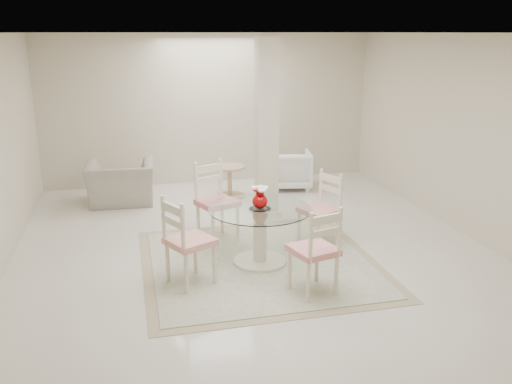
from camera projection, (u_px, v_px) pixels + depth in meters
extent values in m
plane|color=silver|center=(254.00, 251.00, 6.98)|extent=(7.00, 7.00, 0.00)
cube|color=beige|center=(210.00, 110.00, 9.86)|extent=(6.00, 0.02, 2.70)
cube|color=beige|center=(385.00, 262.00, 3.33)|extent=(6.00, 0.02, 2.70)
cube|color=beige|center=(471.00, 137.00, 7.27)|extent=(0.02, 7.00, 2.70)
cube|color=white|center=(254.00, 33.00, 6.21)|extent=(6.00, 7.00, 0.02)
cube|color=beige|center=(267.00, 129.00, 7.92)|extent=(0.30, 0.30, 2.70)
cube|color=tan|center=(260.00, 263.00, 6.60)|extent=(2.81, 2.81, 0.01)
cube|color=beige|center=(260.00, 262.00, 6.60)|extent=(2.57, 2.57, 0.01)
cylinder|color=beige|center=(260.00, 261.00, 6.59)|extent=(0.64, 0.64, 0.05)
cylinder|color=beige|center=(260.00, 235.00, 6.50)|extent=(0.16, 0.16, 0.66)
cylinder|color=beige|center=(260.00, 210.00, 6.41)|extent=(0.26, 0.26, 0.03)
cylinder|color=white|center=(260.00, 209.00, 6.40)|extent=(1.22, 1.22, 0.01)
ellipsoid|color=#A60507|center=(260.00, 201.00, 6.37)|extent=(0.18, 0.18, 0.17)
cylinder|color=#A60507|center=(260.00, 193.00, 6.34)|extent=(0.10, 0.10, 0.05)
cylinder|color=#A60507|center=(260.00, 190.00, 6.33)|extent=(0.16, 0.16, 0.02)
ellipsoid|color=white|center=(260.00, 188.00, 6.33)|extent=(0.11, 0.11, 0.05)
ellipsoid|color=white|center=(264.00, 188.00, 6.36)|extent=(0.11, 0.11, 0.05)
ellipsoid|color=white|center=(255.00, 188.00, 6.35)|extent=(0.11, 0.11, 0.05)
ellipsoid|color=white|center=(262.00, 191.00, 6.28)|extent=(0.11, 0.11, 0.05)
cylinder|color=#F2E2C7|center=(299.00, 229.00, 7.10)|extent=(0.04, 0.04, 0.45)
cylinder|color=#F2E2C7|center=(318.00, 237.00, 6.83)|extent=(0.04, 0.04, 0.45)
cylinder|color=#F2E2C7|center=(319.00, 223.00, 7.31)|extent=(0.04, 0.04, 0.45)
cylinder|color=#F2E2C7|center=(338.00, 231.00, 7.04)|extent=(0.04, 0.04, 0.45)
cube|color=red|center=(319.00, 211.00, 7.00)|extent=(0.57, 0.57, 0.07)
cube|color=#F2E2C7|center=(331.00, 184.00, 7.02)|extent=(0.20, 0.38, 0.53)
cylinder|color=#F5EACA|center=(213.00, 230.00, 7.01)|extent=(0.05, 0.05, 0.49)
cylinder|color=#F5EACA|center=(238.00, 224.00, 7.23)|extent=(0.05, 0.05, 0.49)
cylinder|color=#F5EACA|center=(198.00, 222.00, 7.31)|extent=(0.05, 0.05, 0.49)
cylinder|color=#F5EACA|center=(222.00, 217.00, 7.52)|extent=(0.05, 0.05, 0.49)
cube|color=red|center=(217.00, 203.00, 7.19)|extent=(0.61, 0.61, 0.07)
cube|color=#F5EACA|center=(208.00, 174.00, 7.25)|extent=(0.41, 0.21, 0.58)
cylinder|color=beige|center=(215.00, 265.00, 5.98)|extent=(0.05, 0.05, 0.47)
cylinder|color=beige|center=(195.00, 255.00, 6.25)|extent=(0.05, 0.05, 0.47)
cylinder|color=beige|center=(186.00, 274.00, 5.74)|extent=(0.05, 0.05, 0.47)
cylinder|color=beige|center=(168.00, 264.00, 6.01)|extent=(0.05, 0.05, 0.47)
cube|color=red|center=(190.00, 241.00, 5.92)|extent=(0.61, 0.61, 0.07)
cube|color=beige|center=(173.00, 215.00, 5.69)|extent=(0.23, 0.39, 0.56)
cylinder|color=#F5E8C9|center=(317.00, 264.00, 6.03)|extent=(0.04, 0.04, 0.46)
cylinder|color=#F5E8C9|center=(289.00, 270.00, 5.87)|extent=(0.04, 0.04, 0.46)
cylinder|color=#F5E8C9|center=(336.00, 276.00, 5.73)|extent=(0.04, 0.04, 0.46)
cylinder|color=#F5E8C9|center=(308.00, 283.00, 5.56)|extent=(0.04, 0.04, 0.46)
cube|color=red|center=(313.00, 250.00, 5.72)|extent=(0.54, 0.54, 0.07)
cube|color=#F5E8C9|center=(326.00, 226.00, 5.46)|extent=(0.40, 0.15, 0.54)
imported|color=#9E9283|center=(121.00, 183.00, 8.83)|extent=(1.10, 0.98, 0.69)
imported|color=white|center=(290.00, 170.00, 9.71)|extent=(0.84, 0.86, 0.67)
cylinder|color=tan|center=(230.00, 196.00, 9.23)|extent=(0.51, 0.51, 0.04)
cylinder|color=tan|center=(230.00, 182.00, 9.16)|extent=(0.07, 0.07, 0.48)
cylinder|color=tan|center=(230.00, 167.00, 9.09)|extent=(0.53, 0.53, 0.03)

